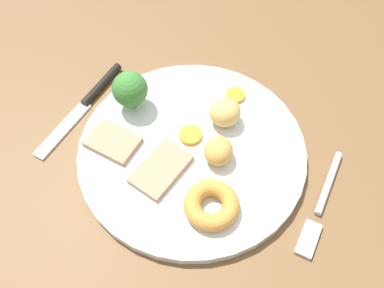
{
  "coord_description": "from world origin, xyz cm",
  "views": [
    {
      "loc": [
        -9.79,
        29.06,
        51.03
      ],
      "look_at": [
        3.61,
        2.68,
        6.0
      ],
      "focal_mm": 39.3,
      "sensor_mm": 36.0,
      "label": 1
    }
  ],
  "objects_px": {
    "meat_slice_under": "(161,169)",
    "roast_potato_left": "(215,149)",
    "roast_potato_right": "(225,112)",
    "carrot_coin_front": "(235,95)",
    "broccoli_floret": "(128,92)",
    "carrot_coin_back": "(190,135)",
    "knife": "(88,100)",
    "dinner_plate": "(192,151)",
    "fork": "(321,205)",
    "meat_slice_main": "(113,141)",
    "yorkshire_pudding": "(211,205)"
  },
  "relations": [
    {
      "from": "roast_potato_right",
      "to": "carrot_coin_front",
      "type": "xyz_separation_m",
      "value": [
        0.0,
        -0.05,
        -0.02
      ]
    },
    {
      "from": "roast_potato_left",
      "to": "carrot_coin_back",
      "type": "bearing_deg",
      "value": -18.21
    },
    {
      "from": "meat_slice_main",
      "to": "roast_potato_right",
      "type": "relative_size",
      "value": 1.54
    },
    {
      "from": "meat_slice_under",
      "to": "knife",
      "type": "bearing_deg",
      "value": -20.76
    },
    {
      "from": "meat_slice_main",
      "to": "carrot_coin_front",
      "type": "xyz_separation_m",
      "value": [
        -0.11,
        -0.15,
        -0.0
      ]
    },
    {
      "from": "meat_slice_main",
      "to": "yorkshire_pudding",
      "type": "relative_size",
      "value": 0.98
    },
    {
      "from": "meat_slice_under",
      "to": "dinner_plate",
      "type": "bearing_deg",
      "value": -112.37
    },
    {
      "from": "meat_slice_under",
      "to": "fork",
      "type": "relative_size",
      "value": 0.5
    },
    {
      "from": "dinner_plate",
      "to": "meat_slice_under",
      "type": "distance_m",
      "value": 0.05
    },
    {
      "from": "roast_potato_left",
      "to": "knife",
      "type": "distance_m",
      "value": 0.21
    },
    {
      "from": "fork",
      "to": "meat_slice_main",
      "type": "bearing_deg",
      "value": -81.36
    },
    {
      "from": "roast_potato_left",
      "to": "knife",
      "type": "xyz_separation_m",
      "value": [
        0.2,
        -0.01,
        -0.03
      ]
    },
    {
      "from": "carrot_coin_front",
      "to": "carrot_coin_back",
      "type": "xyz_separation_m",
      "value": [
        0.03,
        0.09,
        0.0
      ]
    },
    {
      "from": "dinner_plate",
      "to": "carrot_coin_front",
      "type": "xyz_separation_m",
      "value": [
        -0.01,
        -0.11,
        0.01
      ]
    },
    {
      "from": "meat_slice_under",
      "to": "carrot_coin_back",
      "type": "relative_size",
      "value": 2.53
    },
    {
      "from": "yorkshire_pudding",
      "to": "carrot_coin_front",
      "type": "xyz_separation_m",
      "value": [
        0.04,
        -0.17,
        -0.01
      ]
    },
    {
      "from": "meat_slice_main",
      "to": "dinner_plate",
      "type": "bearing_deg",
      "value": -157.46
    },
    {
      "from": "roast_potato_right",
      "to": "carrot_coin_back",
      "type": "height_order",
      "value": "roast_potato_right"
    },
    {
      "from": "meat_slice_under",
      "to": "roast_potato_left",
      "type": "bearing_deg",
      "value": -135.75
    },
    {
      "from": "knife",
      "to": "roast_potato_right",
      "type": "bearing_deg",
      "value": 106.97
    },
    {
      "from": "carrot_coin_back",
      "to": "meat_slice_under",
      "type": "bearing_deg",
      "value": 81.86
    },
    {
      "from": "roast_potato_left",
      "to": "roast_potato_right",
      "type": "xyz_separation_m",
      "value": [
        0.01,
        -0.06,
        0.0
      ]
    },
    {
      "from": "meat_slice_under",
      "to": "yorkshire_pudding",
      "type": "bearing_deg",
      "value": 166.67
    },
    {
      "from": "meat_slice_main",
      "to": "knife",
      "type": "xyz_separation_m",
      "value": [
        0.08,
        -0.05,
        -0.01
      ]
    },
    {
      "from": "carrot_coin_back",
      "to": "knife",
      "type": "height_order",
      "value": "carrot_coin_back"
    },
    {
      "from": "roast_potato_right",
      "to": "carrot_coin_front",
      "type": "height_order",
      "value": "roast_potato_right"
    },
    {
      "from": "fork",
      "to": "roast_potato_right",
      "type": "bearing_deg",
      "value": -110.16
    },
    {
      "from": "fork",
      "to": "knife",
      "type": "distance_m",
      "value": 0.35
    },
    {
      "from": "meat_slice_under",
      "to": "roast_potato_right",
      "type": "height_order",
      "value": "roast_potato_right"
    },
    {
      "from": "dinner_plate",
      "to": "roast_potato_left",
      "type": "height_order",
      "value": "roast_potato_left"
    },
    {
      "from": "dinner_plate",
      "to": "yorkshire_pudding",
      "type": "relative_size",
      "value": 4.5
    },
    {
      "from": "yorkshire_pudding",
      "to": "meat_slice_main",
      "type": "bearing_deg",
      "value": -9.59
    },
    {
      "from": "carrot_coin_front",
      "to": "knife",
      "type": "distance_m",
      "value": 0.21
    },
    {
      "from": "carrot_coin_back",
      "to": "knife",
      "type": "xyz_separation_m",
      "value": [
        0.16,
        0.0,
        -0.01
      ]
    },
    {
      "from": "carrot_coin_back",
      "to": "broccoli_floret",
      "type": "bearing_deg",
      "value": -4.04
    },
    {
      "from": "roast_potato_left",
      "to": "carrot_coin_back",
      "type": "relative_size",
      "value": 1.34
    },
    {
      "from": "carrot_coin_front",
      "to": "knife",
      "type": "height_order",
      "value": "carrot_coin_front"
    },
    {
      "from": "roast_potato_left",
      "to": "broccoli_floret",
      "type": "bearing_deg",
      "value": -8.48
    },
    {
      "from": "yorkshire_pudding",
      "to": "roast_potato_left",
      "type": "relative_size",
      "value": 1.63
    },
    {
      "from": "meat_slice_under",
      "to": "broccoli_floret",
      "type": "relative_size",
      "value": 1.33
    },
    {
      "from": "meat_slice_under",
      "to": "carrot_coin_back",
      "type": "xyz_separation_m",
      "value": [
        -0.01,
        -0.06,
        -0.0
      ]
    },
    {
      "from": "dinner_plate",
      "to": "yorkshire_pudding",
      "type": "distance_m",
      "value": 0.09
    },
    {
      "from": "carrot_coin_back",
      "to": "broccoli_floret",
      "type": "xyz_separation_m",
      "value": [
        0.1,
        -0.01,
        0.03
      ]
    },
    {
      "from": "broccoli_floret",
      "to": "carrot_coin_front",
      "type": "bearing_deg",
      "value": -145.61
    },
    {
      "from": "roast_potato_right",
      "to": "broccoli_floret",
      "type": "distance_m",
      "value": 0.13
    },
    {
      "from": "dinner_plate",
      "to": "knife",
      "type": "bearing_deg",
      "value": -3.57
    },
    {
      "from": "meat_slice_under",
      "to": "meat_slice_main",
      "type": "bearing_deg",
      "value": -5.66
    },
    {
      "from": "broccoli_floret",
      "to": "carrot_coin_back",
      "type": "bearing_deg",
      "value": 175.96
    },
    {
      "from": "roast_potato_right",
      "to": "broccoli_floret",
      "type": "bearing_deg",
      "value": 16.49
    },
    {
      "from": "carrot_coin_front",
      "to": "knife",
      "type": "relative_size",
      "value": 0.15
    }
  ]
}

